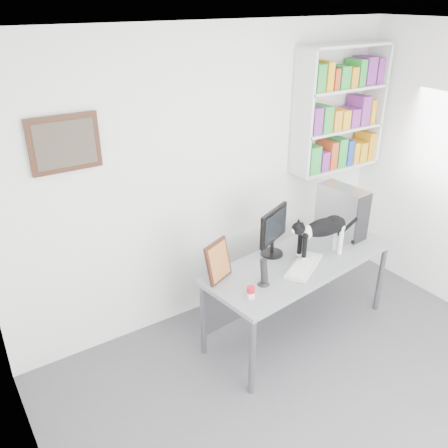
% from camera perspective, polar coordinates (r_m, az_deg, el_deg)
% --- Properties ---
extents(room, '(4.01, 4.01, 2.70)m').
position_cam_1_polar(room, '(3.05, 19.48, -5.92)').
color(room, '#535358').
rests_on(room, ground).
extents(bookshelf, '(1.03, 0.28, 1.24)m').
position_cam_1_polar(bookshelf, '(4.99, 13.77, 13.31)').
color(bookshelf, silver).
rests_on(bookshelf, room).
extents(wall_art, '(0.52, 0.04, 0.42)m').
position_cam_1_polar(wall_art, '(3.68, -18.61, 9.14)').
color(wall_art, '#432615').
rests_on(wall_art, room).
extents(desk, '(1.91, 0.93, 0.77)m').
position_cam_1_polar(desk, '(4.46, 8.88, -8.48)').
color(desk, gray).
rests_on(desk, room).
extents(monitor, '(0.47, 0.35, 0.45)m').
position_cam_1_polar(monitor, '(4.20, 5.88, -0.94)').
color(monitor, black).
rests_on(monitor, desk).
extents(keyboard, '(0.52, 0.40, 0.04)m').
position_cam_1_polar(keyboard, '(4.13, 9.59, -5.00)').
color(keyboard, beige).
rests_on(keyboard, desk).
extents(pc_tower, '(0.26, 0.50, 0.48)m').
position_cam_1_polar(pc_tower, '(4.68, 13.97, 1.52)').
color(pc_tower, silver).
rests_on(pc_tower, desk).
extents(speaker, '(0.10, 0.10, 0.24)m').
position_cam_1_polar(speaker, '(3.81, 4.83, -5.75)').
color(speaker, black).
rests_on(speaker, desk).
extents(leaning_print, '(0.30, 0.21, 0.35)m').
position_cam_1_polar(leaning_print, '(3.85, -0.73, -4.40)').
color(leaning_print, '#432615').
rests_on(leaning_print, desk).
extents(soup_can, '(0.08, 0.08, 0.09)m').
position_cam_1_polar(soup_can, '(3.69, 3.24, -8.21)').
color(soup_can, red).
rests_on(soup_can, desk).
extents(cat, '(0.64, 0.25, 0.39)m').
position_cam_1_polar(cat, '(4.25, 11.76, -1.54)').
color(cat, black).
rests_on(cat, desk).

